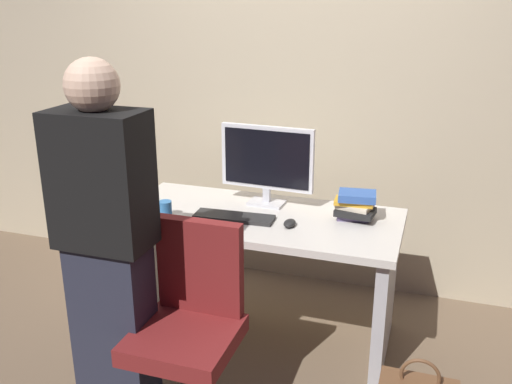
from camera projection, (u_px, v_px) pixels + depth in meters
The scene contains 10 objects.
ground_plane at pixel (259, 331), 3.30m from camera, with size 9.00×9.00×0.00m, color brown.
wall_back at pixel (299, 57), 3.53m from camera, with size 6.40×0.10×3.00m, color tan.
desk at pixel (259, 252), 3.13m from camera, with size 1.53×0.71×0.73m.
office_chair at pixel (190, 339), 2.48m from camera, with size 0.52×0.52×0.94m.
person_at_desk at pixel (107, 246), 2.41m from camera, with size 0.40×0.24×1.64m.
monitor at pixel (267, 161), 3.14m from camera, with size 0.54×0.15×0.46m.
keyboard at pixel (234, 217), 3.00m from camera, with size 0.43×0.13×0.02m, color #262626.
mouse at pixel (290, 223), 2.90m from camera, with size 0.06×0.10×0.03m, color black.
cup_near_keyboard at pixel (165, 209), 3.02m from camera, with size 0.07×0.07×0.09m, color #3372B2.
book_stack at pixel (355, 205), 2.98m from camera, with size 0.22×0.17×0.15m.
Camera 1 is at (0.88, -2.71, 1.85)m, focal length 39.40 mm.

